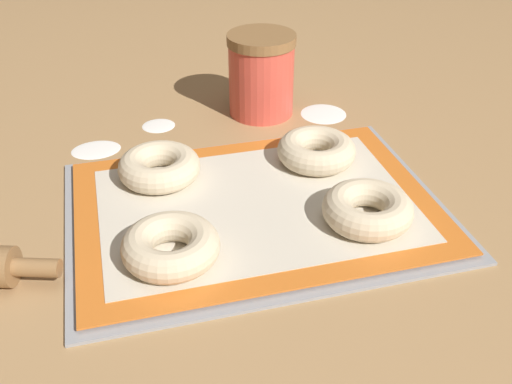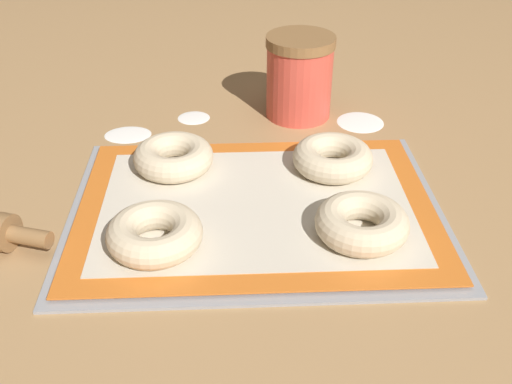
{
  "view_description": "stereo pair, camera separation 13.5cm",
  "coord_description": "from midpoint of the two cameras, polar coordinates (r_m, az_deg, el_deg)",
  "views": [
    {
      "loc": [
        -0.18,
        -0.62,
        0.45
      ],
      "look_at": [
        -0.01,
        -0.01,
        0.03
      ],
      "focal_mm": 42.0,
      "sensor_mm": 36.0,
      "label": 1
    },
    {
      "loc": [
        -0.04,
        -0.64,
        0.45
      ],
      "look_at": [
        -0.01,
        -0.01,
        0.03
      ],
      "focal_mm": 42.0,
      "sensor_mm": 36.0,
      "label": 2
    }
  ],
  "objects": [
    {
      "name": "bagel_front_right",
      "position": [
        0.72,
        15.41,
        -3.2
      ],
      "size": [
        0.11,
        0.11,
        0.04
      ],
      "color": "beige",
      "rests_on": "baking_mat"
    },
    {
      "name": "ground_plane",
      "position": [
        0.78,
        6.03,
        -1.74
      ],
      "size": [
        2.8,
        2.8,
        0.0
      ],
      "primitive_type": "plane",
      "color": "#A87F51"
    },
    {
      "name": "flour_patch_side",
      "position": [
        1.01,
        13.76,
        6.35
      ],
      "size": [
        0.08,
        0.08,
        0.0
      ],
      "color": "white",
      "rests_on": "ground_plane"
    },
    {
      "name": "bagel_front_left",
      "position": [
        0.68,
        -4.11,
        -4.34
      ],
      "size": [
        0.11,
        0.11,
        0.04
      ],
      "color": "beige",
      "rests_on": "baking_mat"
    },
    {
      "name": "bagel_back_right",
      "position": [
        0.84,
        11.93,
        2.96
      ],
      "size": [
        0.11,
        0.11,
        0.04
      ],
      "color": "beige",
      "rests_on": "baking_mat"
    },
    {
      "name": "flour_canister",
      "position": [
        0.99,
        8.14,
        10.67
      ],
      "size": [
        0.11,
        0.11,
        0.13
      ],
      "color": "#DB4C3D",
      "rests_on": "ground_plane"
    },
    {
      "name": "baking_mat",
      "position": [
        0.76,
        5.06,
        -1.54
      ],
      "size": [
        0.45,
        0.33,
        0.0
      ],
      "color": "orange",
      "rests_on": "baking_tray"
    },
    {
      "name": "flour_patch_far",
      "position": [
        1.0,
        -2.1,
        6.95
      ],
      "size": [
        0.05,
        0.05,
        0.0
      ],
      "color": "white",
      "rests_on": "ground_plane"
    },
    {
      "name": "baking_tray",
      "position": [
        0.77,
        5.04,
        -1.87
      ],
      "size": [
        0.48,
        0.35,
        0.01
      ],
      "color": "#93969B",
      "rests_on": "ground_plane"
    },
    {
      "name": "flour_patch_near",
      "position": [
        0.95,
        -8.2,
        5.28
      ],
      "size": [
        0.07,
        0.06,
        0.0
      ],
      "color": "white",
      "rests_on": "ground_plane"
    },
    {
      "name": "bagel_back_left",
      "position": [
        0.83,
        -3.27,
        3.11
      ],
      "size": [
        0.11,
        0.11,
        0.04
      ],
      "color": "beige",
      "rests_on": "baking_mat"
    }
  ]
}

